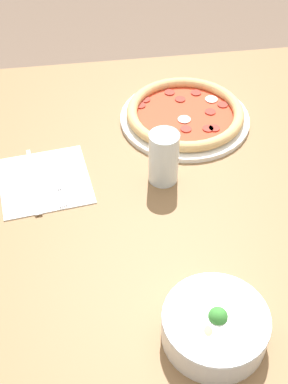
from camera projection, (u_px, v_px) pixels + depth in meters
ground_plane at (158, 354)px, 1.68m from camera, size 8.00×8.00×0.00m
dining_table at (163, 216)px, 1.23m from camera, size 1.05×1.03×0.75m
pizza at (185, 115)px, 1.30m from camera, size 0.32×0.32×0.04m
bowl at (215, 325)px, 0.87m from camera, size 0.18×0.18×0.08m
napkin at (45, 181)px, 1.16m from camera, size 0.21×0.21×0.00m
fork at (58, 178)px, 1.16m from camera, size 0.03×0.18×0.00m
knife at (33, 178)px, 1.16m from camera, size 0.03×0.21×0.01m
glass at (166, 157)px, 1.12m from camera, size 0.06×0.06×0.12m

